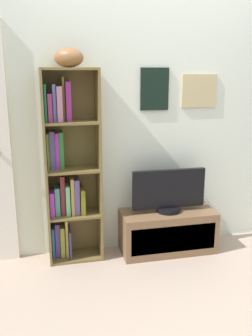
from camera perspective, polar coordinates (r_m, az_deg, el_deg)
The scene contains 6 objects.
ground at distance 2.87m, azimuth 9.21°, elevation -21.30°, with size 5.20×5.20×0.04m, color tan.
back_wall at distance 3.42m, azimuth 3.10°, elevation 7.57°, with size 4.80×0.08×2.47m.
bookshelf at distance 3.26m, azimuth -9.07°, elevation -0.47°, with size 0.47×0.26×1.69m.
football at distance 3.12m, azimuth -8.85°, elevation 16.49°, with size 0.25×0.15×0.15m, color brown.
tv_stand at distance 3.56m, azimuth 6.44°, elevation -9.66°, with size 0.88×0.37×0.40m.
television at distance 3.41m, azimuth 6.62°, elevation -3.62°, with size 0.68×0.22×0.40m.
Camera 1 is at (-0.92, -2.14, 1.66)m, focal length 39.44 mm.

